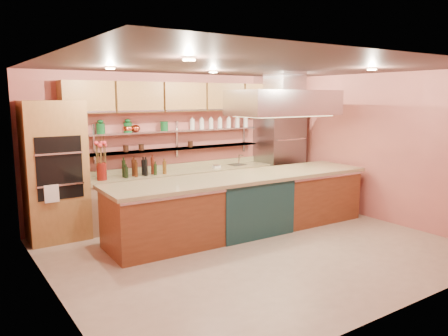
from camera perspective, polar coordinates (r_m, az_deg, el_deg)
floor at (r=7.01m, az=4.03°, el=-10.45°), size 6.00×5.00×0.02m
ceiling at (r=6.62m, az=4.32°, el=13.11°), size 6.00×5.00×0.02m
wall_back at (r=8.76m, az=-5.98°, el=2.97°), size 6.00×0.04×2.80m
wall_front at (r=4.98m, az=22.21°, el=-2.47°), size 6.00×0.04×2.80m
wall_left at (r=5.39m, az=-21.83°, el=-1.60°), size 0.04×5.00×2.80m
wall_right at (r=8.83m, az=19.70°, el=2.53°), size 0.04×5.00×2.80m
oven_stack at (r=7.65m, az=-21.19°, el=-0.42°), size 0.95×0.64×2.30m
refrigerator at (r=9.84m, az=7.24°, el=1.58°), size 0.95×0.72×2.10m
back_counter at (r=8.63m, az=-5.23°, el=-3.41°), size 3.84×0.64×0.93m
wall_shelf_lower at (r=8.63m, az=-5.86°, el=2.54°), size 3.60×0.26×0.03m
wall_shelf_upper at (r=8.59m, az=-5.90°, el=4.86°), size 3.60×0.26×0.03m
upper_cabinets at (r=8.55m, az=-5.51°, el=9.20°), size 4.60×0.36×0.55m
range_hood at (r=8.04m, az=7.85°, el=8.45°), size 2.00×1.00×0.45m
ceiling_downlights at (r=6.78m, az=3.24°, el=12.78°), size 4.00×2.80×0.02m
island at (r=7.70m, az=2.54°, el=-4.66°), size 4.83×1.18×1.00m
flower_vase at (r=7.83m, az=-15.68°, el=-0.44°), size 0.20×0.20×0.30m
oil_bottle_cluster at (r=8.11m, az=-10.32°, el=0.01°), size 0.90×0.41×0.28m
kitchen_scale at (r=8.86m, az=-0.99°, el=0.29°), size 0.16×0.14×0.08m
bar_faucet at (r=9.29m, az=1.95°, el=1.09°), size 0.03×0.03×0.21m
copper_kettle at (r=8.20m, az=-11.48°, el=5.09°), size 0.19×0.19×0.14m
green_canister at (r=8.44m, az=-7.81°, el=5.45°), size 0.17×0.17×0.18m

